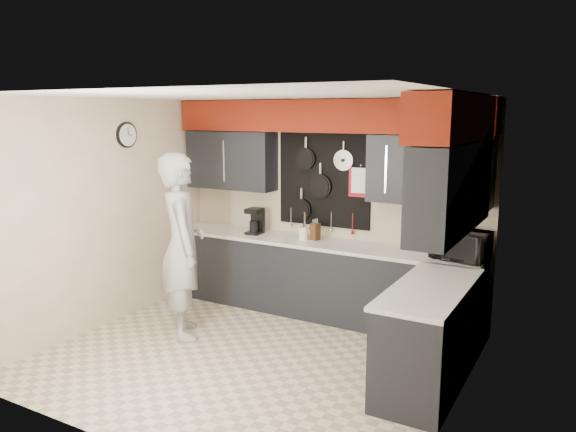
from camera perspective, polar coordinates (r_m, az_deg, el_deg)
The scene contains 10 objects.
ground at distance 5.86m, azimuth -3.70°, elevation -14.17°, with size 4.00×4.00×0.00m, color beige.
back_wall_assembly at distance 6.73m, azimuth 3.67°, elevation 6.79°, with size 4.00×0.36×2.60m.
right_wall_assembly at distance 4.86m, azimuth 16.50°, elevation 4.13°, with size 0.36×3.50×2.60m.
left_wall_assembly at distance 6.74m, azimuth -18.12°, elevation 0.50°, with size 0.05×3.50×2.60m.
base_cabinets at distance 6.40m, azimuth 5.57°, elevation -7.62°, with size 3.95×2.20×0.92m.
microwave at distance 6.15m, azimuth 17.11°, elevation -2.83°, with size 0.56×0.38×0.31m, color black.
knife_block at distance 6.79m, azimuth 2.79°, elevation -1.60°, with size 0.09×0.09×0.21m, color #3A2512.
utensil_crock at distance 6.82m, azimuth 1.57°, elevation -1.76°, with size 0.12×0.12×0.15m, color white.
coffee_maker at distance 7.15m, azimuth -3.32°, elevation -0.43°, with size 0.19×0.23×0.33m.
person at distance 6.21m, azimuth -10.70°, elevation -3.02°, with size 0.74×0.49×2.02m, color #ACACAA.
Camera 1 is at (2.93, -4.45, 2.45)m, focal length 35.00 mm.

